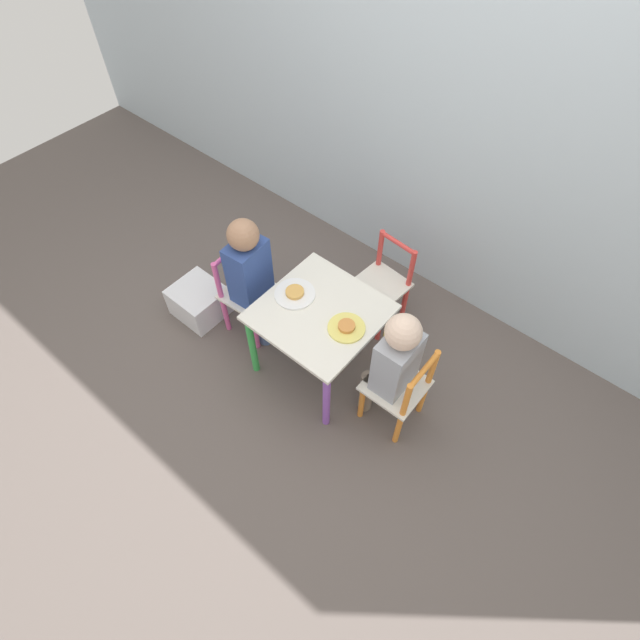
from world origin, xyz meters
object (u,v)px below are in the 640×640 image
at_px(chair_pink, 247,294).
at_px(storage_bin, 199,301).
at_px(plate_left, 295,293).
at_px(child_left, 252,273).
at_px(kids_table, 320,321).
at_px(chair_red, 383,285).
at_px(plate_right, 346,327).
at_px(chair_orange, 400,389).
at_px(child_right, 393,360).

xyz_separation_m(chair_pink, storage_bin, (-0.28, -0.13, -0.17)).
bearing_deg(plate_left, child_left, -172.72).
height_order(kids_table, plate_left, plate_left).
bearing_deg(chair_red, chair_pink, -130.18).
distance_m(chair_pink, plate_left, 0.38).
height_order(plate_left, storage_bin, plate_left).
relative_size(child_left, plate_right, 4.51).
xyz_separation_m(chair_pink, child_left, (0.06, 0.00, 0.20)).
height_order(chair_orange, chair_red, same).
relative_size(chair_pink, plate_left, 2.67).
height_order(kids_table, chair_pink, chair_pink).
xyz_separation_m(kids_table, plate_right, (0.16, 0.00, 0.08)).
bearing_deg(child_left, child_right, -92.00).
distance_m(kids_table, plate_left, 0.18).
relative_size(child_right, plate_left, 3.82).
relative_size(chair_orange, plate_right, 3.04).
distance_m(kids_table, chair_orange, 0.49).
height_order(chair_pink, chair_red, same).
bearing_deg(storage_bin, child_right, 8.25).
distance_m(chair_red, child_right, 0.63).
height_order(child_right, child_left, child_left).
relative_size(chair_pink, child_left, 0.67).
distance_m(child_left, plate_left, 0.26).
relative_size(chair_pink, storage_bin, 1.92).
distance_m(chair_orange, chair_pink, 0.95).
bearing_deg(plate_right, chair_pink, -176.58).
bearing_deg(plate_left, chair_orange, 0.41).
xyz_separation_m(chair_pink, plate_right, (0.63, 0.04, 0.21)).
xyz_separation_m(child_right, plate_right, (-0.26, -0.00, 0.02)).
distance_m(kids_table, chair_pink, 0.49).
height_order(chair_orange, plate_right, chair_orange).
bearing_deg(plate_right, chair_red, 103.54).
xyz_separation_m(child_right, storage_bin, (-1.17, -0.17, -0.35)).
relative_size(kids_table, chair_orange, 1.04).
bearing_deg(chair_pink, chair_red, -49.82).
height_order(chair_orange, child_right, child_right).
relative_size(kids_table, child_right, 0.73).
height_order(chair_orange, storage_bin, chair_orange).
xyz_separation_m(chair_red, plate_left, (-0.20, -0.47, 0.21)).
xyz_separation_m(chair_orange, plate_right, (-0.32, -0.00, 0.21)).
distance_m(chair_red, plate_right, 0.53).
bearing_deg(plate_right, child_right, 0.87).
height_order(child_left, storage_bin, child_left).
distance_m(chair_pink, plate_right, 0.67).
bearing_deg(plate_right, kids_table, 180.00).
distance_m(chair_pink, storage_bin, 0.35).
height_order(chair_pink, storage_bin, chair_pink).
relative_size(child_right, child_left, 0.97).
xyz_separation_m(kids_table, child_right, (0.42, 0.00, 0.06)).
height_order(chair_red, plate_right, chair_red).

